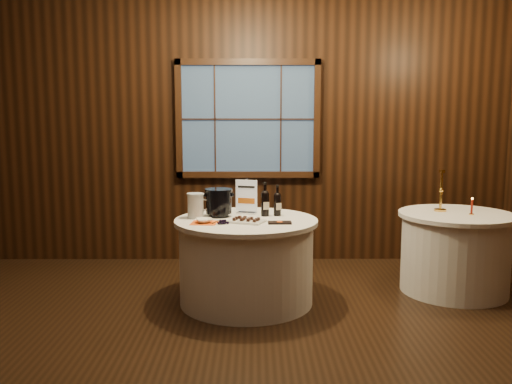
{
  "coord_description": "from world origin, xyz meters",
  "views": [
    {
      "loc": [
        0.08,
        -3.76,
        1.68
      ],
      "look_at": [
        0.09,
        0.9,
        1.03
      ],
      "focal_mm": 38.0,
      "sensor_mm": 36.0,
      "label": 1
    }
  ],
  "objects_px": {
    "grape_bunch": "(223,222)",
    "brass_candlestick": "(441,196)",
    "chocolate_box": "(280,223)",
    "chocolate_plate": "(246,220)",
    "sign_stand": "(247,202)",
    "side_table": "(455,252)",
    "port_bottle_right": "(277,202)",
    "ice_bucket": "(219,202)",
    "cracker_bowl": "(204,221)",
    "main_table": "(246,261)",
    "red_candle": "(472,208)",
    "port_bottle_left": "(265,201)",
    "glass_pitcher": "(196,205)"
  },
  "relations": [
    {
      "from": "sign_stand",
      "to": "red_candle",
      "type": "bearing_deg",
      "value": 14.62
    },
    {
      "from": "main_table",
      "to": "chocolate_plate",
      "type": "height_order",
      "value": "chocolate_plate"
    },
    {
      "from": "port_bottle_left",
      "to": "red_candle",
      "type": "xyz_separation_m",
      "value": [
        1.93,
        0.05,
        -0.07
      ]
    },
    {
      "from": "port_bottle_left",
      "to": "main_table",
      "type": "bearing_deg",
      "value": -155.21
    },
    {
      "from": "main_table",
      "to": "chocolate_box",
      "type": "distance_m",
      "value": 0.53
    },
    {
      "from": "main_table",
      "to": "port_bottle_left",
      "type": "distance_m",
      "value": 0.57
    },
    {
      "from": "main_table",
      "to": "brass_candlestick",
      "type": "height_order",
      "value": "brass_candlestick"
    },
    {
      "from": "side_table",
      "to": "chocolate_box",
      "type": "height_order",
      "value": "chocolate_box"
    },
    {
      "from": "side_table",
      "to": "sign_stand",
      "type": "distance_m",
      "value": 2.06
    },
    {
      "from": "grape_bunch",
      "to": "cracker_bowl",
      "type": "height_order",
      "value": "cracker_bowl"
    },
    {
      "from": "side_table",
      "to": "cracker_bowl",
      "type": "bearing_deg",
      "value": -168.56
    },
    {
      "from": "main_table",
      "to": "ice_bucket",
      "type": "xyz_separation_m",
      "value": [
        -0.25,
        0.13,
        0.52
      ]
    },
    {
      "from": "chocolate_plate",
      "to": "glass_pitcher",
      "type": "xyz_separation_m",
      "value": [
        -0.46,
        0.21,
        0.1
      ]
    },
    {
      "from": "sign_stand",
      "to": "chocolate_box",
      "type": "bearing_deg",
      "value": -42.03
    },
    {
      "from": "red_candle",
      "to": "port_bottle_left",
      "type": "bearing_deg",
      "value": -178.43
    },
    {
      "from": "chocolate_plate",
      "to": "red_candle",
      "type": "bearing_deg",
      "value": 9.65
    },
    {
      "from": "red_candle",
      "to": "port_bottle_right",
      "type": "bearing_deg",
      "value": -178.74
    },
    {
      "from": "main_table",
      "to": "brass_candlestick",
      "type": "relative_size",
      "value": 3.16
    },
    {
      "from": "ice_bucket",
      "to": "cracker_bowl",
      "type": "height_order",
      "value": "ice_bucket"
    },
    {
      "from": "chocolate_box",
      "to": "grape_bunch",
      "type": "bearing_deg",
      "value": -178.08
    },
    {
      "from": "main_table",
      "to": "red_candle",
      "type": "distance_m",
      "value": 2.16
    },
    {
      "from": "chocolate_box",
      "to": "chocolate_plate",
      "type": "bearing_deg",
      "value": 168.01
    },
    {
      "from": "chocolate_plate",
      "to": "glass_pitcher",
      "type": "distance_m",
      "value": 0.51
    },
    {
      "from": "side_table",
      "to": "port_bottle_left",
      "type": "xyz_separation_m",
      "value": [
        -1.83,
        -0.15,
        0.52
      ]
    },
    {
      "from": "port_bottle_right",
      "to": "red_candle",
      "type": "height_order",
      "value": "port_bottle_right"
    },
    {
      "from": "port_bottle_right",
      "to": "brass_candlestick",
      "type": "height_order",
      "value": "brass_candlestick"
    },
    {
      "from": "main_table",
      "to": "red_candle",
      "type": "bearing_deg",
      "value": 5.58
    },
    {
      "from": "port_bottle_right",
      "to": "ice_bucket",
      "type": "bearing_deg",
      "value": 163.47
    },
    {
      "from": "grape_bunch",
      "to": "brass_candlestick",
      "type": "bearing_deg",
      "value": 17.03
    },
    {
      "from": "port_bottle_right",
      "to": "grape_bunch",
      "type": "distance_m",
      "value": 0.63
    },
    {
      "from": "main_table",
      "to": "chocolate_plate",
      "type": "relative_size",
      "value": 3.57
    },
    {
      "from": "side_table",
      "to": "sign_stand",
      "type": "bearing_deg",
      "value": -178.78
    },
    {
      "from": "port_bottle_left",
      "to": "port_bottle_right",
      "type": "xyz_separation_m",
      "value": [
        0.11,
        0.01,
        -0.01
      ]
    },
    {
      "from": "grape_bunch",
      "to": "sign_stand",
      "type": "bearing_deg",
      "value": 68.01
    },
    {
      "from": "main_table",
      "to": "ice_bucket",
      "type": "relative_size",
      "value": 5.0
    },
    {
      "from": "chocolate_box",
      "to": "main_table",
      "type": "bearing_deg",
      "value": 143.5
    },
    {
      "from": "grape_bunch",
      "to": "brass_candlestick",
      "type": "height_order",
      "value": "brass_candlestick"
    },
    {
      "from": "sign_stand",
      "to": "port_bottle_right",
      "type": "bearing_deg",
      "value": -1.94
    },
    {
      "from": "glass_pitcher",
      "to": "brass_candlestick",
      "type": "distance_m",
      "value": 2.36
    },
    {
      "from": "sign_stand",
      "to": "side_table",
      "type": "bearing_deg",
      "value": 17.26
    },
    {
      "from": "main_table",
      "to": "side_table",
      "type": "distance_m",
      "value": 2.02
    },
    {
      "from": "brass_candlestick",
      "to": "grape_bunch",
      "type": "bearing_deg",
      "value": -162.97
    },
    {
      "from": "chocolate_box",
      "to": "glass_pitcher",
      "type": "relative_size",
      "value": 0.89
    },
    {
      "from": "main_table",
      "to": "glass_pitcher",
      "type": "height_order",
      "value": "glass_pitcher"
    },
    {
      "from": "side_table",
      "to": "ice_bucket",
      "type": "height_order",
      "value": "ice_bucket"
    },
    {
      "from": "chocolate_box",
      "to": "red_candle",
      "type": "height_order",
      "value": "red_candle"
    },
    {
      "from": "chocolate_plate",
      "to": "grape_bunch",
      "type": "height_order",
      "value": "chocolate_plate"
    },
    {
      "from": "side_table",
      "to": "chocolate_plate",
      "type": "relative_size",
      "value": 3.01
    },
    {
      "from": "chocolate_box",
      "to": "brass_candlestick",
      "type": "distance_m",
      "value": 1.7
    },
    {
      "from": "chocolate_plate",
      "to": "brass_candlestick",
      "type": "bearing_deg",
      "value": 16.46
    }
  ]
}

